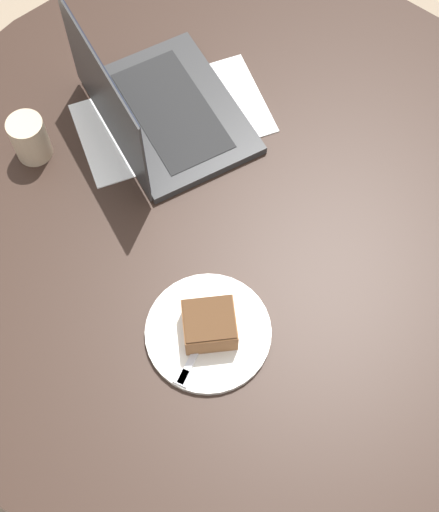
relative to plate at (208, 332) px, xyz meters
name	(u,v)px	position (x,y,z in m)	size (l,w,h in m)	color
ground_plane	(226,338)	(0.14, 0.23, -0.78)	(12.00, 12.00, 0.00)	gray
dining_table	(229,233)	(0.14, 0.23, -0.13)	(1.33, 1.33, 0.78)	black
paper_document	(173,118)	(0.11, 0.46, 0.00)	(0.39, 0.23, 0.00)	white
plate	(208,332)	(0.00, 0.00, 0.00)	(0.22, 0.22, 0.01)	silver
cake_slice	(209,325)	(0.00, 0.00, 0.04)	(0.11, 0.10, 0.06)	brown
fork	(197,350)	(-0.03, -0.02, 0.01)	(0.14, 0.13, 0.00)	silver
coffee_glass	(30,138)	(-0.17, 0.49, 0.04)	(0.07, 0.07, 0.09)	#C6AD89
laptop	(156,110)	(0.08, 0.46, 0.04)	(0.29, 0.36, 0.25)	#2D2D2D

